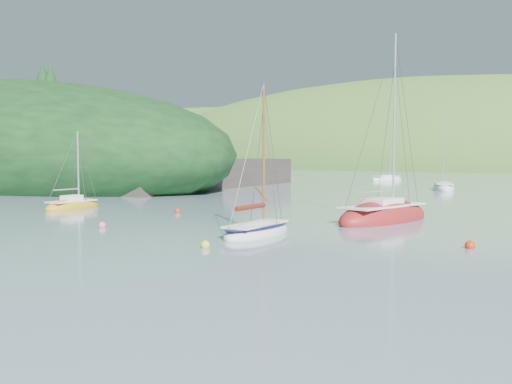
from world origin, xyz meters
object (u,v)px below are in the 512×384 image
Objects in this scene: distant_sloop_a at (443,188)px; distant_sloop_c at (387,180)px; sloop_red at (384,218)px; daysailer_white at (257,231)px; sailboat_yellow at (73,206)px.

distant_sloop_a is 24.19m from distant_sloop_c.
sloop_red reaches higher than distant_sloop_a.
daysailer_white is 43.10m from distant_sloop_a.
daysailer_white is 19.94m from sailboat_yellow.
sloop_red is at bearing 10.64° from sailboat_yellow.
daysailer_white is 0.86× the size of distant_sloop_a.
sailboat_yellow is 0.67× the size of distant_sloop_a.
sailboat_yellow is at bearing -155.90° from sloop_red.
daysailer_white is 9.79m from sloop_red.
daysailer_white is at bearing -97.23° from sloop_red.
daysailer_white is 64.80m from distant_sloop_c.
sloop_red is 56.92m from distant_sloop_c.
sloop_red is (2.40, 9.50, 0.03)m from daysailer_white.
distant_sloop_a is at bearing 91.25° from daysailer_white.
sloop_red is at bearing 69.11° from daysailer_white.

